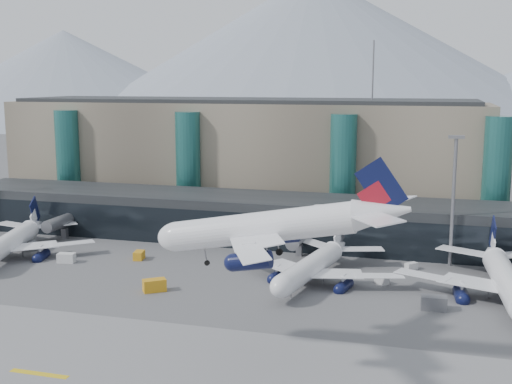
# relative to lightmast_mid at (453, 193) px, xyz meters

# --- Properties ---
(ground) EXTENTS (900.00, 900.00, 0.00)m
(ground) POSITION_rel_lightmast_mid_xyz_m (-30.00, -48.00, -14.42)
(ground) COLOR #515154
(ground) RESTS_ON ground
(concourse) EXTENTS (170.00, 27.00, 10.00)m
(concourse) POSITION_rel_lightmast_mid_xyz_m (-30.02, 9.73, -9.45)
(concourse) COLOR black
(concourse) RESTS_ON ground
(terminal_main) EXTENTS (130.00, 30.00, 31.00)m
(terminal_main) POSITION_rel_lightmast_mid_xyz_m (-55.00, 42.00, 1.03)
(terminal_main) COLOR gray
(terminal_main) RESTS_ON ground
(teal_towers) EXTENTS (116.40, 19.40, 46.00)m
(teal_towers) POSITION_rel_lightmast_mid_xyz_m (-44.99, 26.01, -0.41)
(teal_towers) COLOR #23625E
(teal_towers) RESTS_ON ground
(mountain_ridge) EXTENTS (910.00, 400.00, 110.00)m
(mountain_ridge) POSITION_rel_lightmast_mid_xyz_m (-14.03, 332.00, 31.33)
(mountain_ridge) COLOR gray
(mountain_ridge) RESTS_ON ground
(lightmast_mid) EXTENTS (3.00, 1.20, 25.60)m
(lightmast_mid) POSITION_rel_lightmast_mid_xyz_m (0.00, 0.00, 0.00)
(lightmast_mid) COLOR slate
(lightmast_mid) RESTS_ON ground
(hero_jet) EXTENTS (33.54, 34.45, 11.10)m
(hero_jet) POSITION_rel_lightmast_mid_xyz_m (-21.22, -51.95, 4.74)
(hero_jet) COLOR white
(hero_jet) RESTS_ON ground
(jet_parked_left) EXTENTS (34.08, 35.31, 11.34)m
(jet_parked_left) POSITION_rel_lightmast_mid_xyz_m (-87.53, -15.62, -10.13)
(jet_parked_left) COLOR white
(jet_parked_left) RESTS_ON ground
(jet_parked_mid) EXTENTS (33.42, 34.06, 10.97)m
(jet_parked_mid) POSITION_rel_lightmast_mid_xyz_m (-23.70, -15.64, -10.27)
(jet_parked_mid) COLOR white
(jet_parked_mid) RESTS_ON ground
(jet_parked_right) EXTENTS (37.93, 37.20, 12.23)m
(jet_parked_right) POSITION_rel_lightmast_mid_xyz_m (8.26, -15.46, -9.79)
(jet_parked_right) COLOR white
(jet_parked_right) RESTS_ON ground
(veh_a) EXTENTS (3.65, 2.45, 1.90)m
(veh_a) POSITION_rel_lightmast_mid_xyz_m (-73.81, -18.38, -13.47)
(veh_a) COLOR silver
(veh_a) RESTS_ON ground
(veh_b) EXTENTS (2.27, 3.20, 1.70)m
(veh_b) POSITION_rel_lightmast_mid_xyz_m (-60.80, -12.43, -13.57)
(veh_b) COLOR orange
(veh_b) RESTS_ON ground
(veh_c) EXTENTS (4.11, 2.31, 2.23)m
(veh_c) POSITION_rel_lightmast_mid_xyz_m (-2.93, -26.42, -13.30)
(veh_c) COLOR #545459
(veh_c) RESTS_ON ground
(veh_d) EXTENTS (2.58, 2.61, 1.36)m
(veh_d) POSITION_rel_lightmast_mid_xyz_m (-7.21, -5.00, -13.74)
(veh_d) COLOR silver
(veh_d) RESTS_ON ground
(veh_f) EXTENTS (3.47, 3.47, 1.79)m
(veh_f) POSITION_rel_lightmast_mid_xyz_m (-86.24, -11.63, -13.52)
(veh_f) COLOR #545459
(veh_f) RESTS_ON ground
(veh_g) EXTENTS (2.82, 2.67, 1.44)m
(veh_g) POSITION_rel_lightmast_mid_xyz_m (-11.98, -15.29, -13.70)
(veh_g) COLOR silver
(veh_g) RESTS_ON ground
(veh_h) EXTENTS (4.34, 3.94, 2.15)m
(veh_h) POSITION_rel_lightmast_mid_xyz_m (-49.43, -30.00, -13.35)
(veh_h) COLOR orange
(veh_h) RESTS_ON ground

